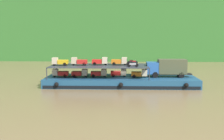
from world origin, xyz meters
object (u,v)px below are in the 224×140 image
Objects in this scene: mini_truck_upper_stern at (60,62)px; mini_truck_upper_bow at (120,61)px; mini_truck_upper_fore at (100,61)px; covered_lorry at (167,67)px; motorcycle_upper_port at (133,64)px; mini_truck_lower_fore at (119,73)px; motorcycle_upper_stbd at (132,62)px; mini_truck_lower_bow at (140,74)px; motorcycle_upper_centre at (132,63)px; cargo_barge at (121,81)px; mini_truck_upper_mid at (79,61)px; mini_truck_lower_mid at (99,73)px; mini_truck_lower_aft at (80,73)px; mini_truck_lower_stern at (60,73)px.

mini_truck_upper_stern is 10.45m from mini_truck_upper_bow.
covered_lorry is at bearing -2.35° from mini_truck_upper_fore.
covered_lorry reaches higher than motorcycle_upper_port.
motorcycle_upper_stbd reaches higher than mini_truck_lower_fore.
covered_lorry is 4.14× the size of motorcycle_upper_port.
mini_truck_upper_fore is (-6.92, 1.21, 2.00)m from mini_truck_lower_bow.
motorcycle_upper_port is at bearing -88.27° from motorcycle_upper_centre.
cargo_barge is at bearing 169.81° from mini_truck_lower_bow.
motorcycle_upper_centre and motorcycle_upper_stbd have the same top height.
mini_truck_upper_bow is at bearing 3.99° from mini_truck_upper_mid.
mini_truck_lower_fore is (3.44, 0.47, 0.00)m from mini_truck_lower_mid.
mini_truck_lower_aft is at bearing -165.06° from motorcycle_upper_stbd.
motorcycle_upper_centre is (9.25, -0.11, -0.26)m from mini_truck_upper_mid.
cargo_barge is 9.54× the size of mini_truck_lower_mid.
mini_truck_lower_aft is 7.26m from mini_truck_upper_bow.
mini_truck_upper_fore is (6.96, 0.99, 0.00)m from mini_truck_upper_stern.
mini_truck_lower_bow is 4.18m from mini_truck_upper_bow.
mini_truck_lower_fore is (-8.46, 0.04, -1.00)m from covered_lorry.
mini_truck_upper_stern is (-10.29, -0.55, 2.00)m from mini_truck_lower_fore.
mini_truck_upper_fore is at bearing 173.79° from motorcycle_upper_centre.
motorcycle_upper_centre reaches higher than mini_truck_lower_fore.
cargo_barge is 9.39× the size of mini_truck_lower_aft.
cargo_barge is 9.47× the size of mini_truck_upper_fore.
motorcycle_upper_stbd is at bearing 46.07° from cargo_barge.
mini_truck_upper_mid is (-0.20, 0.46, 2.00)m from mini_truck_lower_aft.
mini_truck_lower_fore is 3.57m from motorcycle_upper_stbd.
mini_truck_lower_stern is 0.99× the size of mini_truck_upper_mid.
motorcycle_upper_centre is (12.52, 0.40, 1.74)m from mini_truck_lower_stern.
cargo_barge is 5.09m from mini_truck_upper_fore.
covered_lorry is 6.58m from motorcycle_upper_port.
mini_truck_upper_mid is at bearing -172.29° from mini_truck_upper_fore.
mini_truck_lower_mid is 0.99× the size of mini_truck_lower_bow.
mini_truck_upper_fore reaches higher than covered_lorry.
motorcycle_upper_port reaches higher than mini_truck_lower_mid.
motorcycle_upper_stbd is (2.32, 1.51, -0.26)m from mini_truck_upper_bow.
motorcycle_upper_stbd is (5.88, 2.43, 1.74)m from mini_truck_lower_mid.
covered_lorry is 2.82× the size of mini_truck_upper_bow.
mini_truck_upper_bow is at bearing 7.85° from mini_truck_lower_aft.
mini_truck_lower_stern is at bearing -42.44° from mini_truck_upper_stern.
mini_truck_lower_mid is 0.99× the size of mini_truck_upper_fore.
mini_truck_lower_aft and mini_truck_lower_fore have the same top height.
mini_truck_lower_aft is at bearing -178.23° from covered_lorry.
mini_truck_lower_mid and mini_truck_lower_bow have the same top height.
mini_truck_upper_fore is at bearing 7.71° from mini_truck_upper_mid.
mini_truck_upper_fore reaches higher than motorcycle_upper_port.
motorcycle_upper_centre is (1.88, 0.02, 3.18)m from cargo_barge.
mini_truck_lower_fore is at bearing 3.03° from mini_truck_upper_stern.
cargo_barge is 13.74× the size of motorcycle_upper_port.
mini_truck_upper_stern reaches higher than motorcycle_upper_stbd.
mini_truck_lower_stern reaches higher than cargo_barge.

